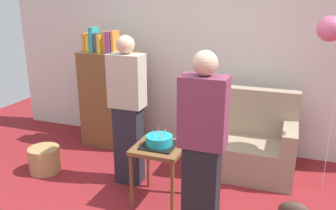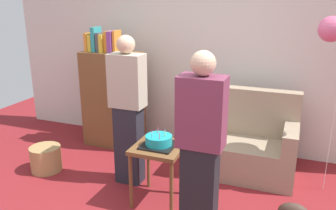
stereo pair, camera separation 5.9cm
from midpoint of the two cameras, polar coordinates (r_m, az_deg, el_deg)
name	(u,v)px [view 2 (the right image)]	position (r m, az deg, el deg)	size (l,w,h in m)	color
wall_back	(212,48)	(4.68, 7.58, 9.16)	(6.00, 0.10, 2.70)	silver
couch	(247,144)	(4.24, 13.15, -6.24)	(1.10, 0.70, 0.96)	gray
bookshelf	(113,97)	(4.81, -8.62, 1.30)	(0.80, 0.36, 1.62)	brown
side_table	(159,154)	(3.48, -1.00, -8.04)	(0.48, 0.48, 0.61)	brown
birthday_cake	(159,141)	(3.42, -1.01, -5.87)	(0.32, 0.32, 0.17)	black
person_blowing_candles	(128,111)	(3.76, -6.04, -0.92)	(0.36, 0.22, 1.63)	#23232D
person_holding_cake	(201,151)	(2.80, 5.94, -7.50)	(0.36, 0.22, 1.63)	black
wicker_basket	(46,159)	(4.46, -18.84, -8.23)	(0.36, 0.36, 0.30)	#A88451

